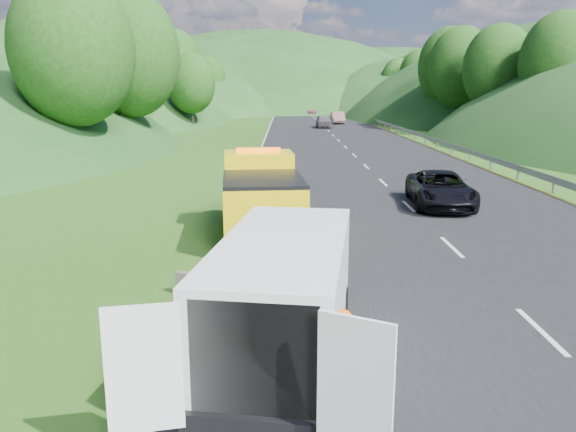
{
  "coord_description": "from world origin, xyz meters",
  "views": [
    {
      "loc": [
        -2.03,
        -12.19,
        4.65
      ],
      "look_at": [
        -1.93,
        2.6,
        1.3
      ],
      "focal_mm": 35.0,
      "sensor_mm": 36.0,
      "label": 1
    }
  ],
  "objects_px": {
    "tow_truck": "(261,194)",
    "passing_suv": "(439,206)",
    "white_van": "(285,291)",
    "suitcase": "(184,283)",
    "woman": "(251,298)",
    "child": "(241,310)"
  },
  "relations": [
    {
      "from": "tow_truck",
      "to": "passing_suv",
      "type": "distance_m",
      "value": 8.44
    },
    {
      "from": "white_van",
      "to": "suitcase",
      "type": "distance_m",
      "value": 4.12
    },
    {
      "from": "woman",
      "to": "passing_suv",
      "type": "height_order",
      "value": "woman"
    },
    {
      "from": "tow_truck",
      "to": "woman",
      "type": "relative_size",
      "value": 3.82
    },
    {
      "from": "white_van",
      "to": "child",
      "type": "bearing_deg",
      "value": 121.47
    },
    {
      "from": "woman",
      "to": "passing_suv",
      "type": "distance_m",
      "value": 12.45
    },
    {
      "from": "woman",
      "to": "tow_truck",
      "type": "bearing_deg",
      "value": 3.85
    },
    {
      "from": "child",
      "to": "passing_suv",
      "type": "height_order",
      "value": "passing_suv"
    },
    {
      "from": "woman",
      "to": "suitcase",
      "type": "xyz_separation_m",
      "value": [
        -1.59,
        0.29,
        0.26
      ]
    },
    {
      "from": "woman",
      "to": "white_van",
      "type": "bearing_deg",
      "value": -161.73
    },
    {
      "from": "passing_suv",
      "to": "child",
      "type": "bearing_deg",
      "value": -118.32
    },
    {
      "from": "white_van",
      "to": "passing_suv",
      "type": "distance_m",
      "value": 14.67
    },
    {
      "from": "white_van",
      "to": "woman",
      "type": "height_order",
      "value": "white_van"
    },
    {
      "from": "woman",
      "to": "passing_suv",
      "type": "bearing_deg",
      "value": -30.91
    },
    {
      "from": "tow_truck",
      "to": "passing_suv",
      "type": "height_order",
      "value": "tow_truck"
    },
    {
      "from": "white_van",
      "to": "passing_suv",
      "type": "bearing_deg",
      "value": 72.87
    },
    {
      "from": "child",
      "to": "passing_suv",
      "type": "relative_size",
      "value": 0.21
    },
    {
      "from": "white_van",
      "to": "child",
      "type": "distance_m",
      "value": 2.73
    },
    {
      "from": "tow_truck",
      "to": "woman",
      "type": "distance_m",
      "value": 6.01
    },
    {
      "from": "child",
      "to": "suitcase",
      "type": "xyz_separation_m",
      "value": [
        -1.4,
        1.0,
        0.26
      ]
    },
    {
      "from": "tow_truck",
      "to": "suitcase",
      "type": "xyz_separation_m",
      "value": [
        -1.57,
        -5.57,
        -1.06
      ]
    },
    {
      "from": "passing_suv",
      "to": "suitcase",
      "type": "bearing_deg",
      "value": -125.81
    }
  ]
}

